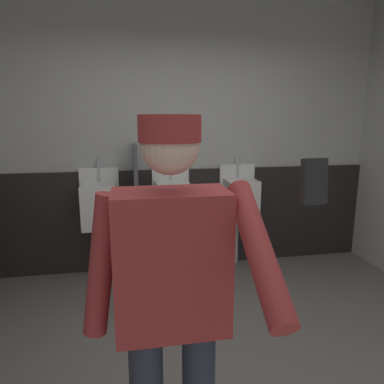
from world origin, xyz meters
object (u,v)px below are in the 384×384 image
cell_phone (314,181)px  urinal_right (240,199)px  urinal_left (99,205)px  urinal_middle (172,202)px  person (172,293)px

cell_phone → urinal_right: bearing=73.1°
urinal_left → cell_phone: bearing=-75.3°
urinal_left → urinal_middle: bearing=0.0°
urinal_right → person: bearing=-114.0°
person → urinal_middle: bearing=82.9°
urinal_right → person: (-1.04, -2.34, 0.20)m
cell_phone → urinal_left: bearing=102.7°
urinal_left → urinal_middle: (0.75, 0.00, 0.00)m
urinal_middle → cell_phone: (-0.01, -2.84, 0.73)m
urinal_right → person: person is taller
urinal_left → urinal_right: (1.50, 0.00, 0.00)m
urinal_middle → urinal_right: bearing=0.0°
person → cell_phone: size_ratio=15.12×
urinal_left → urinal_middle: 0.75m
person → urinal_left: bearing=101.1°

